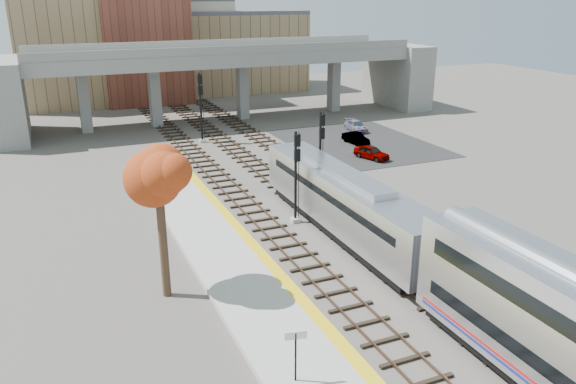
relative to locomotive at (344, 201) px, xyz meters
name	(u,v)px	position (x,y,z in m)	size (l,w,h in m)	color
ground	(394,287)	(-1.00, -7.46, -2.28)	(160.00, 160.00, 0.00)	#47423D
platform	(269,313)	(-8.25, -7.46, -2.10)	(4.50, 60.00, 0.35)	#9E9E99
yellow_strip	(304,302)	(-6.35, -7.46, -1.92)	(0.70, 60.00, 0.01)	yellow
tracks	(310,208)	(-0.07, 5.04, -2.20)	(10.70, 95.00, 0.25)	black
overpass	(226,73)	(3.92, 37.54, 3.53)	(54.00, 12.00, 9.50)	slate
buildings_far	(160,44)	(0.26, 59.11, 5.60)	(43.00, 21.00, 20.60)	#917B54
parking_lot	(358,143)	(13.00, 20.54, -2.26)	(14.00, 18.00, 0.04)	black
locomotive	(344,201)	(0.00, 0.00, 0.00)	(3.02, 19.05, 4.10)	#A8AAB2
signal_mast_near	(296,180)	(-2.10, 3.04, 0.80)	(0.60, 0.64, 6.45)	#9E9E99
signal_mast_mid	(320,156)	(2.00, 7.55, 0.91)	(0.60, 0.64, 6.59)	#9E9E99
signal_mast_far	(201,108)	(-2.10, 27.44, 1.43)	(0.60, 0.64, 7.36)	#9E9E99
station_sign	(296,346)	(-9.24, -12.82, -0.30)	(0.89, 0.24, 2.27)	black
tree	(158,185)	(-12.43, -3.39, 3.87)	(3.60, 3.60, 8.28)	#382619
car_a	(372,152)	(11.10, 14.65, -1.61)	(1.48, 3.68, 1.25)	#99999E
car_b	(356,138)	(12.60, 20.29, -1.64)	(1.26, 3.61, 1.19)	#99999E
car_c	(356,126)	(15.62, 25.45, -1.65)	(1.64, 4.04, 1.17)	#99999E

